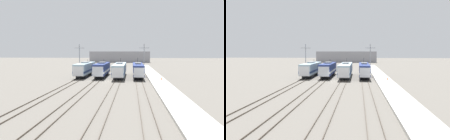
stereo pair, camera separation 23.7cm
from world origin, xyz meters
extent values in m
plane|color=#666059|center=(0.00, 0.00, 0.00)|extent=(400.00, 400.00, 0.00)
cube|color=#4C4238|center=(-8.34, 0.00, 0.07)|extent=(0.07, 120.00, 0.15)
cube|color=#4C4238|center=(-6.90, 0.00, 0.07)|extent=(0.07, 120.00, 0.15)
cube|color=#4C4238|center=(-3.26, 0.00, 0.07)|extent=(0.07, 120.00, 0.15)
cube|color=#4C4238|center=(-1.82, 0.00, 0.07)|extent=(0.07, 120.00, 0.15)
cube|color=#4C4238|center=(1.82, 0.00, 0.07)|extent=(0.07, 120.00, 0.15)
cube|color=#4C4238|center=(3.26, 0.00, 0.07)|extent=(0.07, 120.00, 0.15)
cube|color=#4C4238|center=(6.90, 0.00, 0.07)|extent=(0.07, 120.00, 0.15)
cube|color=#4C4238|center=(8.34, 0.00, 0.07)|extent=(0.07, 120.00, 0.15)
cube|color=#232326|center=(-7.62, 5.52, 0.47)|extent=(2.55, 3.80, 0.95)
cube|color=#232326|center=(-7.62, 14.17, 0.47)|extent=(2.55, 3.80, 0.95)
cube|color=#9EBCCC|center=(-7.62, 9.85, 2.41)|extent=(2.99, 17.29, 2.92)
cube|color=navy|center=(-7.62, 9.85, 1.82)|extent=(3.03, 17.33, 0.52)
cube|color=silver|center=(-7.62, 2.07, 2.19)|extent=(2.76, 1.95, 2.48)
cube|color=black|center=(-7.62, 1.18, 2.73)|extent=(2.34, 0.08, 0.69)
cube|color=gray|center=(-7.62, 9.85, 4.04)|extent=(1.65, 4.32, 0.35)
cylinder|color=#38383D|center=(-7.62, 13.65, 4.35)|extent=(0.12, 0.12, 0.98)
cube|color=black|center=(-2.54, 4.93, 0.47)|extent=(2.55, 3.66, 0.95)
cube|color=black|center=(-2.54, 13.25, 0.47)|extent=(2.55, 3.66, 0.95)
cube|color=navy|center=(-2.54, 9.09, 2.41)|extent=(3.00, 16.63, 2.91)
cube|color=silver|center=(-2.54, 9.09, 1.82)|extent=(3.04, 16.67, 0.52)
cube|color=silver|center=(-2.54, 1.85, 2.19)|extent=(2.76, 2.35, 2.48)
cube|color=black|center=(-2.54, 0.75, 2.73)|extent=(2.34, 0.08, 0.69)
cube|color=slate|center=(-2.54, 9.09, 4.04)|extent=(1.65, 4.16, 0.35)
cylinder|color=#38383D|center=(-2.54, 12.75, 4.39)|extent=(0.12, 0.12, 1.05)
cube|color=#232326|center=(2.54, 3.58, 0.47)|extent=(2.61, 4.27, 0.95)
cube|color=#232326|center=(2.54, 13.28, 0.47)|extent=(2.61, 4.27, 0.95)
cube|color=#9EBCCC|center=(2.54, 8.43, 2.37)|extent=(3.07, 19.41, 2.84)
cube|color=navy|center=(2.54, 8.43, 1.80)|extent=(3.11, 19.45, 0.51)
cube|color=silver|center=(2.54, -0.46, 2.16)|extent=(2.82, 1.83, 2.42)
cube|color=black|center=(2.54, -1.30, 2.69)|extent=(2.40, 0.08, 0.68)
cube|color=gray|center=(2.54, 8.43, 3.97)|extent=(1.69, 4.85, 0.35)
cylinder|color=#38383D|center=(2.54, 12.70, 4.50)|extent=(0.12, 0.12, 1.42)
cube|color=black|center=(7.62, 4.43, 0.47)|extent=(2.34, 4.11, 0.95)
cube|color=black|center=(7.62, 13.77, 0.47)|extent=(2.34, 4.11, 0.95)
cube|color=navy|center=(7.62, 9.10, 2.34)|extent=(2.75, 18.69, 2.78)
cube|color=silver|center=(7.62, 9.10, 1.79)|extent=(2.79, 18.73, 0.50)
cube|color=silver|center=(7.62, 0.71, 2.13)|extent=(2.53, 2.11, 2.37)
cube|color=black|center=(7.62, -0.26, 2.65)|extent=(2.15, 0.08, 0.66)
cube|color=slate|center=(7.62, 9.10, 3.91)|extent=(1.51, 4.67, 0.35)
cylinder|color=#38383D|center=(7.62, 13.21, 4.53)|extent=(0.12, 0.12, 1.60)
cylinder|color=gray|center=(-9.83, 11.92, 4.69)|extent=(0.24, 0.24, 9.37)
cube|color=gray|center=(-9.83, 11.92, 8.25)|extent=(2.93, 0.16, 0.16)
cylinder|color=gray|center=(9.47, 11.92, 4.69)|extent=(0.24, 0.24, 9.37)
cube|color=gray|center=(9.47, 11.92, 8.25)|extent=(2.93, 0.16, 0.16)
cube|color=#B7B5AD|center=(12.19, 0.00, 0.18)|extent=(4.00, 120.00, 0.37)
cone|color=orange|center=(13.11, 0.79, 0.69)|extent=(0.28, 0.28, 0.65)
cube|color=gray|center=(-2.22, 95.54, 3.66)|extent=(39.73, 10.86, 7.31)
camera|label=1|loc=(5.88, -52.69, 7.12)|focal=35.00mm
camera|label=2|loc=(6.12, -52.66, 7.12)|focal=35.00mm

